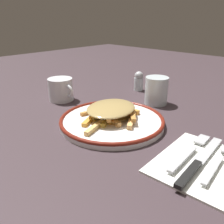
# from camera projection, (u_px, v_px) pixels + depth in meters

# --- Properties ---
(ground_plane) EXTENTS (2.60, 2.60, 0.00)m
(ground_plane) POSITION_uv_depth(u_px,v_px,m) (112.00, 124.00, 0.63)
(ground_plane) COLOR #3B2D32
(plate) EXTENTS (0.27, 0.27, 0.02)m
(plate) POSITION_uv_depth(u_px,v_px,m) (112.00, 120.00, 0.62)
(plate) COLOR white
(plate) RESTS_ON ground_plane
(fries_heap) EXTENTS (0.18, 0.21, 0.04)m
(fries_heap) POSITION_uv_depth(u_px,v_px,m) (112.00, 111.00, 0.62)
(fries_heap) COLOR #E9B356
(fries_heap) RESTS_ON plate
(napkin) EXTENTS (0.16, 0.21, 0.01)m
(napkin) POSITION_uv_depth(u_px,v_px,m) (201.00, 162.00, 0.46)
(napkin) COLOR white
(napkin) RESTS_ON ground_plane
(fork) EXTENTS (0.03, 0.18, 0.01)m
(fork) POSITION_uv_depth(u_px,v_px,m) (190.00, 151.00, 0.48)
(fork) COLOR silver
(fork) RESTS_ON napkin
(knife) EXTENTS (0.03, 0.21, 0.01)m
(knife) POSITION_uv_depth(u_px,v_px,m) (197.00, 164.00, 0.44)
(knife) COLOR black
(knife) RESTS_ON napkin
(spoon) EXTENTS (0.03, 0.15, 0.01)m
(spoon) POSITION_uv_depth(u_px,v_px,m) (221.00, 156.00, 0.46)
(spoon) COLOR silver
(spoon) RESTS_ON napkin
(water_glass) EXTENTS (0.07, 0.07, 0.09)m
(water_glass) POSITION_uv_depth(u_px,v_px,m) (156.00, 91.00, 0.75)
(water_glass) COLOR silver
(water_glass) RESTS_ON ground_plane
(coffee_mug) EXTENTS (0.11, 0.08, 0.07)m
(coffee_mug) POSITION_uv_depth(u_px,v_px,m) (61.00, 89.00, 0.79)
(coffee_mug) COLOR white
(coffee_mug) RESTS_ON ground_plane
(salt_shaker) EXTENTS (0.03, 0.03, 0.07)m
(salt_shaker) POSITION_uv_depth(u_px,v_px,m) (139.00, 81.00, 0.89)
(salt_shaker) COLOR silver
(salt_shaker) RESTS_ON ground_plane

